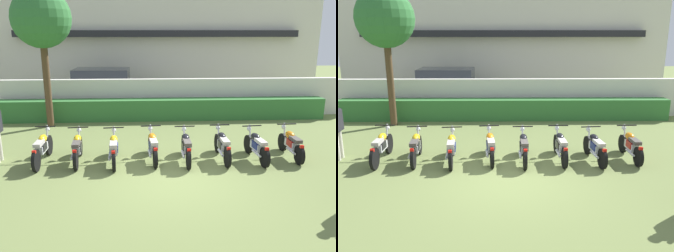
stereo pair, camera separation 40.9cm
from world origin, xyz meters
TOP-DOWN VIEW (x-y plane):
  - ground at (0.00, 0.00)m, footprint 60.00×60.00m
  - building at (0.00, 14.56)m, footprint 18.41×6.50m
  - compound_wall at (0.00, 6.97)m, footprint 17.49×0.30m
  - hedge_row at (0.00, 6.27)m, footprint 13.99×0.70m
  - parked_car at (-2.74, 9.27)m, footprint 4.54×2.15m
  - tree_near_inspector at (-4.50, 5.41)m, footprint 2.22×2.22m
  - motorcycle_in_row_0 at (-3.64, 1.34)m, footprint 0.60×1.96m
  - motorcycle_in_row_1 at (-2.63, 1.31)m, footprint 0.60×1.80m
  - motorcycle_in_row_2 at (-1.58, 1.20)m, footprint 0.60×1.84m
  - motorcycle_in_row_3 at (-0.46, 1.37)m, footprint 0.60×1.81m
  - motorcycle_in_row_4 at (0.50, 1.22)m, footprint 0.60×1.84m
  - motorcycle_in_row_5 at (1.59, 1.32)m, footprint 0.60×1.86m
  - motorcycle_in_row_6 at (2.59, 1.22)m, footprint 0.60×1.79m
  - motorcycle_in_row_7 at (3.69, 1.38)m, footprint 0.60×1.77m

SIDE VIEW (x-z plane):
  - ground at x=0.00m, z-range 0.00..0.00m
  - motorcycle_in_row_7 at x=3.69m, z-range -0.03..0.91m
  - motorcycle_in_row_6 at x=2.59m, z-range -0.03..0.91m
  - motorcycle_in_row_3 at x=-0.46m, z-range -0.03..0.91m
  - motorcycle_in_row_2 at x=-1.58m, z-range -0.03..0.92m
  - motorcycle_in_row_1 at x=-2.63m, z-range -0.03..0.92m
  - motorcycle_in_row_5 at x=1.59m, z-range -0.03..0.92m
  - hedge_row at x=0.00m, z-range 0.00..0.90m
  - motorcycle_in_row_4 at x=0.50m, z-range -0.03..0.93m
  - motorcycle_in_row_0 at x=-3.64m, z-range -0.03..0.94m
  - compound_wall at x=0.00m, z-range 0.00..1.67m
  - parked_car at x=-2.74m, z-range -0.01..1.88m
  - building at x=0.00m, z-range 0.00..6.79m
  - tree_near_inspector at x=-4.50m, z-range 1.47..6.75m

